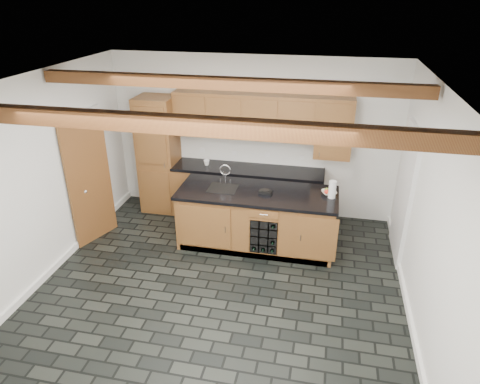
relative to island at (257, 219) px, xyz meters
The scene contains 10 objects.
ground 1.40m from the island, 103.43° to the right, with size 5.00×5.00×0.00m, color black.
room_shell 1.36m from the island, 117.46° to the right, with size 5.01×5.00×5.00m.
back_cabinetry 1.28m from the island, 125.62° to the left, with size 3.65×0.62×2.20m.
island is the anchor object (origin of this frame).
faucet 0.75m from the island, behind, with size 0.45×0.40×0.34m.
kitchen_scale 0.51m from the island, 10.45° to the right, with size 0.21×0.14×0.06m.
fruit_bowl 1.19m from the island, ahead, with size 0.22×0.22×0.05m, color white.
fruit_cluster 1.20m from the island, ahead, with size 0.16×0.17×0.07m.
paper_towel 1.26m from the island, ahead, with size 0.11×0.11×0.27m, color white.
mug 1.49m from the island, 139.73° to the left, with size 0.10×0.10×0.10m, color white.
Camera 1 is at (1.27, -4.56, 3.75)m, focal length 32.00 mm.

